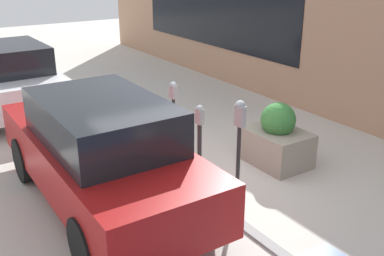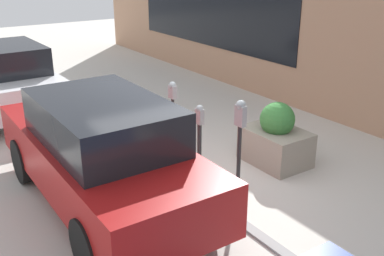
# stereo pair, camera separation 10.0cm
# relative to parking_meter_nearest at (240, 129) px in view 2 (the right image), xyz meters

# --- Properties ---
(ground_plane) EXTENTS (40.00, 40.00, 0.00)m
(ground_plane) POSITION_rel_parking_meter_nearest_xyz_m (0.90, 0.33, -1.16)
(ground_plane) COLOR beige
(curb_strip) EXTENTS (24.50, 0.16, 0.04)m
(curb_strip) POSITION_rel_parking_meter_nearest_xyz_m (0.90, 0.41, -1.14)
(curb_strip) COLOR gray
(curb_strip) RESTS_ON ground_plane
(building_facade) EXTENTS (24.50, 0.17, 3.99)m
(building_facade) POSITION_rel_parking_meter_nearest_xyz_m (0.90, -4.14, 0.84)
(building_facade) COLOR tan
(building_facade) RESTS_ON ground_plane
(parking_meter_nearest) EXTENTS (0.18, 0.15, 1.61)m
(parking_meter_nearest) POSITION_rel_parking_meter_nearest_xyz_m (0.00, 0.00, 0.00)
(parking_meter_nearest) COLOR #232326
(parking_meter_nearest) RESTS_ON ground_plane
(parking_meter_second) EXTENTS (0.15, 0.13, 1.30)m
(parking_meter_second) POSITION_rel_parking_meter_nearest_xyz_m (0.92, 0.08, -0.33)
(parking_meter_second) COLOR #232326
(parking_meter_second) RESTS_ON ground_plane
(parking_meter_middle) EXTENTS (0.16, 0.14, 1.50)m
(parking_meter_middle) POSITION_rel_parking_meter_nearest_xyz_m (1.76, 0.08, -0.07)
(parking_meter_middle) COLOR #232326
(parking_meter_middle) RESTS_ON ground_plane
(planter_box) EXTENTS (1.16, 0.86, 1.15)m
(planter_box) POSITION_rel_parking_meter_nearest_xyz_m (0.63, -1.40, -0.70)
(planter_box) COLOR gray
(planter_box) RESTS_ON ground_plane
(parked_car_middle) EXTENTS (4.61, 1.79, 1.72)m
(parked_car_middle) POSITION_rel_parking_meter_nearest_xyz_m (0.97, 1.80, -0.26)
(parked_car_middle) COLOR maroon
(parked_car_middle) RESTS_ON ground_plane
(parked_car_rear) EXTENTS (3.93, 1.91, 1.66)m
(parked_car_rear) POSITION_rel_parking_meter_nearest_xyz_m (6.22, 1.95, -0.31)
(parked_car_rear) COLOR silver
(parked_car_rear) RESTS_ON ground_plane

